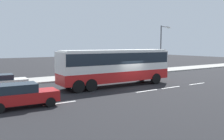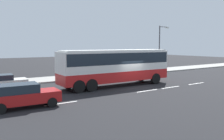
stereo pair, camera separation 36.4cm
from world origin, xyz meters
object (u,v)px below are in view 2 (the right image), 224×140
(car_red_compact, at_px, (23,95))
(street_lamp, at_px, (160,45))
(pedestrian_near_curb, at_px, (89,69))
(coach_bus, at_px, (116,64))

(car_red_compact, xyz_separation_m, street_lamp, (22.01, 9.40, 3.20))
(car_red_compact, bearing_deg, pedestrian_near_curb, 48.04)
(pedestrian_near_curb, bearing_deg, car_red_compact, 152.37)
(pedestrian_near_curb, bearing_deg, coach_bus, -169.01)
(coach_bus, bearing_deg, street_lamp, 27.66)
(coach_bus, bearing_deg, pedestrian_near_curb, 84.18)
(car_red_compact, distance_m, pedestrian_near_curb, 14.69)
(coach_bus, distance_m, car_red_compact, 10.29)
(coach_bus, relative_size, street_lamp, 1.73)
(pedestrian_near_curb, bearing_deg, street_lamp, -76.08)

